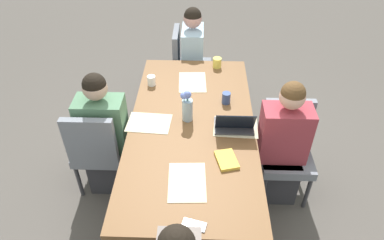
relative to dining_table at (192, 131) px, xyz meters
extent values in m
plane|color=#4C4742|center=(0.00, 0.00, -0.66)|extent=(10.00, 10.00, 0.00)
cube|color=brown|center=(0.00, 0.00, 0.05)|extent=(2.13, 1.04, 0.04)
cylinder|color=brown|center=(-0.99, -0.44, -0.32)|extent=(0.07, 0.07, 0.69)
cylinder|color=brown|center=(-0.99, 0.44, -0.32)|extent=(0.07, 0.07, 0.69)
cube|color=slate|center=(-0.02, -0.82, -0.25)|extent=(0.44, 0.44, 0.08)
cube|color=slate|center=(0.17, -0.82, 0.01)|extent=(0.06, 0.42, 0.45)
cylinder|color=#333338|center=(-0.21, -1.01, -0.48)|extent=(0.04, 0.04, 0.37)
cylinder|color=#333338|center=(-0.21, -0.63, -0.48)|extent=(0.04, 0.04, 0.37)
cylinder|color=#333338|center=(0.17, -1.01, -0.48)|extent=(0.04, 0.04, 0.37)
cylinder|color=#333338|center=(0.17, -0.63, -0.48)|extent=(0.04, 0.04, 0.37)
cube|color=#2D2D33|center=(-0.02, -0.76, -0.44)|extent=(0.36, 0.34, 0.45)
cube|color=#4C7556|center=(-0.02, -0.76, 0.04)|extent=(0.24, 0.40, 0.50)
sphere|color=tan|center=(-0.02, -0.76, 0.41)|extent=(0.20, 0.20, 0.20)
sphere|color=black|center=(-0.02, -0.76, 0.44)|extent=(0.19, 0.19, 0.19)
cube|color=slate|center=(-1.43, -0.04, -0.25)|extent=(0.44, 0.44, 0.08)
cube|color=slate|center=(-1.43, -0.23, 0.01)|extent=(0.42, 0.06, 0.45)
cylinder|color=#333338|center=(-1.62, 0.15, -0.48)|extent=(0.04, 0.04, 0.37)
cylinder|color=#333338|center=(-1.24, 0.15, -0.48)|extent=(0.04, 0.04, 0.37)
cylinder|color=#333338|center=(-1.62, -0.23, -0.48)|extent=(0.04, 0.04, 0.37)
cylinder|color=#333338|center=(-1.24, -0.23, -0.48)|extent=(0.04, 0.04, 0.37)
cube|color=#2D2D33|center=(-1.37, -0.04, -0.44)|extent=(0.34, 0.36, 0.45)
cube|color=#99B7CC|center=(-1.37, -0.04, 0.04)|extent=(0.40, 0.24, 0.50)
sphere|color=tan|center=(-1.37, -0.04, 0.41)|extent=(0.20, 0.20, 0.20)
sphere|color=black|center=(-1.37, -0.04, 0.44)|extent=(0.19, 0.19, 0.19)
cube|color=slate|center=(0.05, 0.82, -0.25)|extent=(0.44, 0.44, 0.08)
cube|color=slate|center=(-0.14, 0.82, 0.01)|extent=(0.06, 0.42, 0.45)
cylinder|color=#333338|center=(0.24, 1.01, -0.48)|extent=(0.04, 0.04, 0.37)
cylinder|color=#333338|center=(0.24, 0.63, -0.48)|extent=(0.04, 0.04, 0.37)
cylinder|color=#333338|center=(-0.14, 1.01, -0.48)|extent=(0.04, 0.04, 0.37)
cylinder|color=#333338|center=(-0.14, 0.63, -0.48)|extent=(0.04, 0.04, 0.37)
cube|color=#2D2D33|center=(0.05, 0.76, -0.44)|extent=(0.36, 0.34, 0.45)
cube|color=#93333D|center=(0.05, 0.76, 0.04)|extent=(0.24, 0.40, 0.50)
sphere|color=#D3A088|center=(0.05, 0.76, 0.41)|extent=(0.20, 0.20, 0.20)
sphere|color=#51381E|center=(0.05, 0.76, 0.44)|extent=(0.19, 0.19, 0.19)
cylinder|color=#8EA8B7|center=(-0.07, -0.04, 0.17)|extent=(0.09, 0.09, 0.20)
sphere|color=#6B7FD1|center=(-0.06, -0.04, 0.34)|extent=(0.05, 0.05, 0.05)
cylinder|color=#477A3D|center=(-0.06, -0.04, 0.30)|extent=(0.01, 0.01, 0.07)
sphere|color=#6B7FD1|center=(-0.07, -0.04, 0.32)|extent=(0.06, 0.06, 0.06)
cylinder|color=#477A3D|center=(-0.07, -0.04, 0.29)|extent=(0.01, 0.01, 0.06)
sphere|color=#6B7FD1|center=(-0.07, -0.04, 0.30)|extent=(0.04, 0.04, 0.04)
cylinder|color=#477A3D|center=(-0.07, -0.04, 0.28)|extent=(0.01, 0.01, 0.04)
sphere|color=#6B7FD1|center=(-0.06, -0.07, 0.32)|extent=(0.06, 0.06, 0.06)
cylinder|color=#477A3D|center=(-0.06, -0.07, 0.29)|extent=(0.01, 0.01, 0.05)
cube|color=beige|center=(-0.01, -0.36, 0.07)|extent=(0.29, 0.38, 0.00)
cube|color=beige|center=(0.62, -0.01, 0.07)|extent=(0.37, 0.28, 0.00)
cube|color=beige|center=(-0.64, -0.02, 0.07)|extent=(0.37, 0.28, 0.00)
cube|color=beige|center=(0.02, 0.36, 0.07)|extent=(0.28, 0.37, 0.00)
cube|color=#38383D|center=(0.02, 0.35, 0.08)|extent=(0.22, 0.32, 0.02)
cube|color=black|center=(0.09, 0.35, 0.18)|extent=(0.09, 0.31, 0.19)
cylinder|color=white|center=(-0.59, -0.41, 0.12)|extent=(0.08, 0.08, 0.10)
cylinder|color=#33477A|center=(-0.32, 0.29, 0.12)|extent=(0.08, 0.08, 0.11)
cylinder|color=#DBC64C|center=(-0.94, 0.23, 0.12)|extent=(0.09, 0.09, 0.10)
cube|color=gold|center=(0.41, 0.27, 0.08)|extent=(0.23, 0.19, 0.03)
cube|color=black|center=(0.97, 0.04, 0.07)|extent=(0.11, 0.16, 0.01)
camera|label=1|loc=(2.25, 0.07, 1.95)|focal=33.07mm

